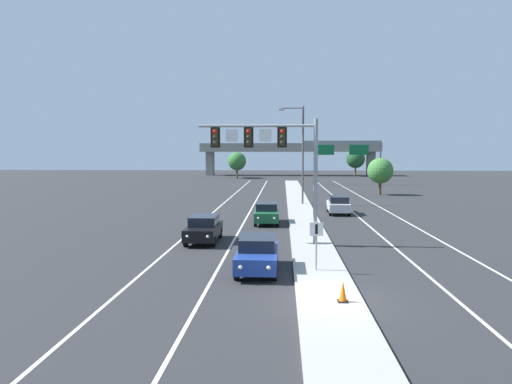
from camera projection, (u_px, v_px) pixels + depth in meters
The scene contains 20 objects.
ground_plane at pixel (329, 300), 17.50m from camera, with size 260.00×260.00×0.00m, color #28282B.
median_island at pixel (305, 224), 35.40m from camera, with size 2.40×110.00×0.15m, color #9E9B93.
lane_stripe_oncoming_center at pixel (249, 213), 42.63m from camera, with size 0.14×100.00×0.01m, color silver.
lane_stripe_receding_center at pixel (355, 214), 42.11m from camera, with size 0.14×100.00×0.01m, color silver.
edge_stripe_left at pixel (213, 213), 42.82m from camera, with size 0.14×100.00×0.01m, color silver.
edge_stripe_right at pixel (392, 214), 41.93m from camera, with size 0.14×100.00×0.01m, color silver.
overhead_signal_mast at pixel (274, 151), 27.47m from camera, with size 6.92×0.44×7.20m.
median_sign_post at pixel (316, 238), 21.21m from camera, with size 0.60×0.10×2.20m.
street_lamp_median at pixel (301, 149), 48.69m from camera, with size 2.58×0.28×10.00m.
car_oncoming_blue at pixel (258, 254), 21.63m from camera, with size 1.84×4.48×1.58m.
car_oncoming_black at pixel (204, 228), 28.82m from camera, with size 1.84×4.48×1.58m.
car_oncoming_green at pixel (266, 213), 36.30m from camera, with size 1.92×4.51×1.58m.
car_receding_silver at pixel (338, 205), 42.07m from camera, with size 1.93×4.51×1.58m.
traffic_cone_median_nose at pixel (343, 292), 16.73m from camera, with size 0.36×0.36×0.74m.
highway_sign_gantry at pixel (342, 148), 79.77m from camera, with size 13.28×0.42×7.50m.
overpass_bridge at pixel (290, 151), 113.28m from camera, with size 42.40×6.40×7.65m.
tree_far_left_a at pixel (237, 161), 99.87m from camera, with size 3.85×3.85×5.57m.
tree_far_right_a at pixel (380, 171), 60.81m from camera, with size 3.29×3.29×4.75m.
tree_far_left_b at pixel (237, 163), 103.38m from camera, with size 3.49×3.49×5.05m.
tree_far_right_b at pixel (356, 159), 108.59m from camera, with size 4.27×4.27×6.18m.
Camera 1 is at (-1.72, -17.23, 5.40)m, focal length 33.34 mm.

